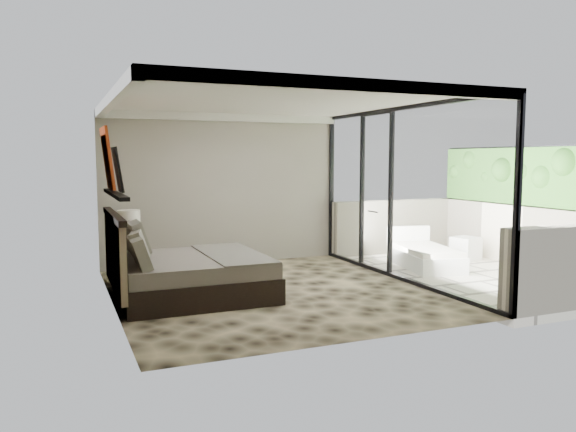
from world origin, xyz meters
name	(u,v)px	position (x,y,z in m)	size (l,w,h in m)	color
floor	(271,292)	(0.00, 0.00, 0.00)	(5.00, 5.00, 0.00)	black
ceiling	(271,101)	(0.00, 0.00, 2.79)	(4.50, 5.00, 0.02)	silver
back_wall	(224,189)	(0.00, 2.49, 1.40)	(4.50, 0.02, 2.80)	gray
left_wall	(111,202)	(-2.24, 0.00, 1.40)	(0.02, 5.00, 2.80)	gray
glass_wall	(401,194)	(2.25, 0.00, 1.40)	(0.08, 5.00, 2.80)	white
terrace_slab	(472,276)	(3.75, 0.00, -0.06)	(3.00, 5.00, 0.12)	beige
parapet_far	(532,237)	(5.10, 0.00, 0.55)	(0.30, 5.00, 1.10)	beige
foliage_hedge	(535,177)	(5.10, 0.00, 1.65)	(0.36, 4.60, 1.10)	#427B26
picture_ledge	(115,194)	(-2.18, 0.10, 1.50)	(0.12, 2.20, 0.05)	black
bed	(185,273)	(-1.25, 0.18, 0.35)	(2.14, 2.07, 1.18)	black
nightstand	(127,268)	(-1.90, 1.47, 0.23)	(0.47, 0.47, 0.47)	black
table_lamp	(129,225)	(-1.86, 1.42, 0.93)	(0.35, 0.35, 0.64)	black
abstract_canvas	(107,158)	(-2.19, 0.91, 1.97)	(0.04, 0.90, 0.90)	#A00F0D
framed_print	(118,170)	(-2.14, 0.09, 1.82)	(0.03, 0.50, 0.60)	black
ottoman	(466,248)	(4.45, 1.01, 0.22)	(0.45, 0.45, 0.45)	silver
lounger	(424,256)	(3.28, 0.75, 0.21)	(1.17, 1.82, 0.66)	white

